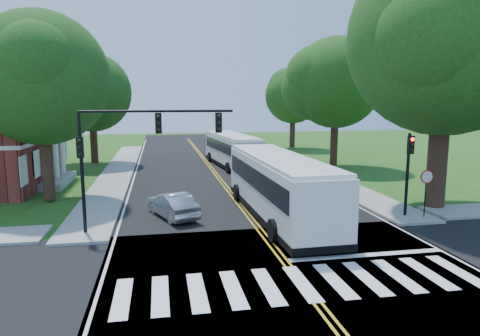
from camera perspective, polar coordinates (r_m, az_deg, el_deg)
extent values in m
plane|color=#234B12|center=(15.83, 7.63, -14.29)|extent=(140.00, 140.00, 0.00)
cube|color=black|center=(32.72, -2.31, -2.00)|extent=(14.00, 96.00, 0.01)
cube|color=black|center=(15.83, 7.63, -14.27)|extent=(60.00, 12.00, 0.01)
cube|color=gold|center=(36.61, -3.23, -0.82)|extent=(0.36, 70.00, 0.01)
cube|color=silver|center=(36.37, -13.91, -1.13)|extent=(0.12, 70.00, 0.01)
cube|color=silver|center=(38.09, 6.96, -0.49)|extent=(0.12, 70.00, 0.01)
cube|color=silver|center=(15.39, 8.23, -14.94)|extent=(12.60, 3.00, 0.01)
cube|color=silver|center=(18.49, 16.57, -11.05)|extent=(6.60, 0.40, 0.01)
cube|color=gray|center=(39.43, -15.86, -0.36)|extent=(2.60, 40.00, 0.15)
cube|color=gray|center=(41.35, 7.69, 0.33)|extent=(2.60, 40.00, 0.15)
cylinder|color=#322014|center=(27.01, 24.86, 1.59)|extent=(1.10, 1.10, 6.00)
sphere|color=#2B621D|center=(27.06, 25.80, 15.39)|extent=(10.80, 10.80, 10.80)
cylinder|color=#322014|center=(28.84, -24.31, 0.84)|extent=(0.70, 0.70, 4.80)
sphere|color=#2B621D|center=(28.63, -24.97, 10.79)|extent=(8.00, 8.00, 8.00)
cylinder|color=#322014|center=(44.40, -18.91, 3.47)|extent=(0.70, 0.70, 4.40)
sphere|color=#2B621D|center=(44.24, -19.22, 9.50)|extent=(7.60, 7.60, 7.60)
cylinder|color=#322014|center=(41.25, 12.43, 3.78)|extent=(0.70, 0.70, 5.00)
sphere|color=#2B621D|center=(41.13, 12.68, 11.05)|extent=(8.40, 8.40, 8.40)
cylinder|color=#322014|center=(56.59, 6.99, 4.97)|extent=(0.70, 0.70, 4.40)
sphere|color=#2B621D|center=(56.46, 7.08, 9.57)|extent=(7.20, 7.20, 7.20)
cube|color=silver|center=(34.70, -23.67, 5.20)|extent=(1.40, 6.00, 0.45)
cube|color=gray|center=(35.16, -23.25, -1.56)|extent=(1.80, 6.00, 0.50)
cylinder|color=silver|center=(32.77, -24.26, 0.93)|extent=(0.50, 0.50, 4.20)
cylinder|color=silver|center=(34.89, -23.44, 1.43)|extent=(0.50, 0.50, 4.20)
cylinder|color=silver|center=(37.03, -22.70, 1.87)|extent=(0.50, 0.50, 4.20)
cylinder|color=black|center=(20.92, -20.23, -2.00)|extent=(0.16, 0.16, 4.60)
cube|color=black|center=(20.54, -20.55, 2.59)|extent=(0.30, 0.22, 0.95)
sphere|color=black|center=(20.37, -20.67, 3.38)|extent=(0.18, 0.18, 0.18)
cylinder|color=black|center=(20.28, -10.87, 7.46)|extent=(7.00, 0.12, 0.12)
cube|color=black|center=(20.15, -10.82, 5.88)|extent=(0.30, 0.22, 0.95)
cube|color=black|center=(20.35, -2.87, 6.06)|extent=(0.30, 0.22, 0.95)
cylinder|color=black|center=(24.34, 21.41, -0.83)|extent=(0.16, 0.16, 4.40)
cube|color=black|center=(24.01, 21.81, 2.88)|extent=(0.30, 0.22, 0.95)
sphere|color=#FF0A05|center=(23.86, 22.04, 3.56)|extent=(0.18, 0.18, 0.18)
cylinder|color=black|center=(24.56, 23.46, -3.48)|extent=(0.06, 0.06, 2.20)
cylinder|color=#A50A07|center=(24.35, 23.66, -1.08)|extent=(0.76, 0.04, 0.76)
cube|color=white|center=(22.97, 5.17, -2.49)|extent=(3.00, 12.76, 2.96)
cube|color=black|center=(22.87, 5.18, -1.17)|extent=(3.05, 11.87, 1.02)
cube|color=black|center=(29.00, 1.48, 0.69)|extent=(2.64, 0.15, 1.72)
cube|color=orange|center=(28.87, 1.48, 2.60)|extent=(1.83, 0.14, 0.34)
cube|color=black|center=(23.27, 5.12, -5.66)|extent=(3.05, 12.86, 0.32)
cube|color=white|center=(22.72, 5.22, 1.32)|extent=(2.94, 12.37, 0.24)
cylinder|color=black|center=(27.54, 5.36, -3.02)|extent=(0.37, 1.04, 1.03)
cylinder|color=black|center=(26.85, -0.36, -3.29)|extent=(0.37, 1.04, 1.03)
cylinder|color=black|center=(20.21, 12.21, -7.62)|extent=(0.37, 1.04, 1.03)
cylinder|color=black|center=(19.27, 4.50, -8.27)|extent=(0.37, 1.04, 1.03)
cube|color=white|center=(40.67, -1.12, 2.36)|extent=(3.67, 11.89, 2.73)
cube|color=black|center=(40.62, -1.12, 3.05)|extent=(3.66, 11.08, 0.94)
cube|color=black|center=(46.32, -3.05, 3.59)|extent=(2.42, 0.34, 1.59)
cube|color=orange|center=(46.25, -3.06, 4.69)|extent=(1.69, 0.27, 0.32)
cube|color=black|center=(40.83, -1.11, 0.67)|extent=(3.73, 11.99, 0.30)
cube|color=white|center=(40.54, -1.13, 4.35)|extent=(3.58, 11.54, 0.22)
cylinder|color=black|center=(44.84, -0.83, 1.61)|extent=(0.41, 0.98, 0.95)
cylinder|color=black|center=(44.23, -4.05, 1.49)|extent=(0.41, 0.98, 0.95)
cylinder|color=black|center=(37.80, 2.20, 0.23)|extent=(0.41, 0.98, 0.95)
cylinder|color=black|center=(37.07, -1.58, 0.05)|extent=(0.41, 0.98, 0.95)
imported|color=silver|center=(23.31, -8.96, -4.90)|extent=(2.79, 4.34, 1.35)
imported|color=#AAADB1|center=(31.09, 8.95, -1.51)|extent=(2.33, 4.60, 1.25)
imported|color=black|center=(36.59, 6.17, 0.20)|extent=(2.49, 4.83, 1.34)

